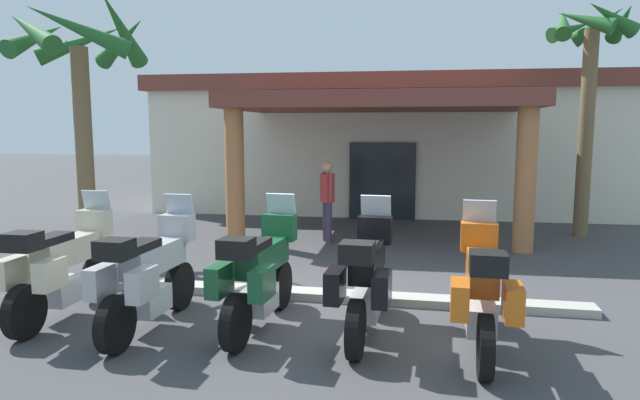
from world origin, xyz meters
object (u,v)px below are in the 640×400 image
at_px(motorcycle_green, 259,274).
at_px(pedestrian, 327,195).
at_px(palm_tree_near_portico, 590,62).
at_px(motorcycle_cream, 62,266).
at_px(motel_building, 387,142).
at_px(motorcycle_black, 366,278).
at_px(palm_tree_roadside, 80,64).
at_px(motorcycle_silver, 149,275).
at_px(motorcycle_orange, 482,290).

xyz_separation_m(motorcycle_green, pedestrian, (-0.13, 5.45, 0.33)).
bearing_deg(palm_tree_near_portico, motorcycle_green, -127.48).
height_order(motorcycle_cream, palm_tree_near_portico, palm_tree_near_portico).
relative_size(motel_building, motorcycle_cream, 6.38).
xyz_separation_m(motel_building, palm_tree_near_portico, (4.80, -4.20, 1.92)).
distance_m(motorcycle_black, palm_tree_roadside, 7.51).
relative_size(pedestrian, palm_tree_near_portico, 0.33).
bearing_deg(pedestrian, motorcycle_black, -105.99).
xyz_separation_m(motorcycle_cream, pedestrian, (2.52, 5.57, 0.33)).
xyz_separation_m(motorcycle_silver, motorcycle_black, (2.65, 0.35, 0.00)).
relative_size(motorcycle_orange, palm_tree_roadside, 0.44).
relative_size(motorcycle_orange, palm_tree_near_portico, 0.41).
relative_size(motorcycle_silver, motorcycle_black, 1.00).
height_order(motorcycle_silver, palm_tree_roadside, palm_tree_roadside).
height_order(motorcycle_cream, motorcycle_green, same).
bearing_deg(motorcycle_green, motorcycle_silver, 106.80).
bearing_deg(motorcycle_silver, motorcycle_green, -75.48).
distance_m(motorcycle_orange, palm_tree_near_portico, 8.58).
height_order(motel_building, motorcycle_cream, motel_building).
relative_size(motorcycle_black, palm_tree_near_portico, 0.41).
distance_m(motorcycle_black, motorcycle_orange, 1.34).
bearing_deg(motorcycle_black, pedestrian, 17.04).
relative_size(motorcycle_silver, pedestrian, 1.25).
xyz_separation_m(motorcycle_cream, palm_tree_roadside, (-1.99, 3.61, 3.02)).
xyz_separation_m(pedestrian, palm_tree_roadside, (-4.51, -1.97, 2.69)).
relative_size(motorcycle_green, palm_tree_roadside, 0.44).
height_order(motel_building, palm_tree_roadside, palm_tree_roadside).
distance_m(motel_building, motorcycle_cream, 12.09).
bearing_deg(motorcycle_orange, motel_building, 10.87).
relative_size(motorcycle_silver, motorcycle_green, 1.00).
bearing_deg(palm_tree_near_portico, motorcycle_black, -120.40).
height_order(motorcycle_orange, palm_tree_near_portico, palm_tree_near_portico).
height_order(motorcycle_green, pedestrian, pedestrian).
distance_m(motel_building, palm_tree_roadside, 9.72).
relative_size(motel_building, palm_tree_roadside, 2.81).
bearing_deg(palm_tree_roadside, motorcycle_black, -29.96).
distance_m(pedestrian, palm_tree_near_portico, 6.60).
height_order(motel_building, pedestrian, motel_building).
height_order(motorcycle_green, motorcycle_black, same).
bearing_deg(motorcycle_black, palm_tree_roadside, 62.08).
bearing_deg(motorcycle_silver, motorcycle_orange, -86.92).
distance_m(motorcycle_black, palm_tree_near_portico, 8.92).
height_order(motel_building, motorcycle_orange, motel_building).
height_order(palm_tree_near_portico, palm_tree_roadside, palm_tree_near_portico).
xyz_separation_m(motorcycle_green, motorcycle_black, (1.32, 0.04, 0.00)).
distance_m(motorcycle_green, motorcycle_black, 1.32).
distance_m(motel_building, motorcycle_silver, 11.97).
relative_size(motorcycle_black, palm_tree_roadside, 0.44).
relative_size(motel_building, motorcycle_silver, 6.38).
height_order(motel_building, motorcycle_green, motel_building).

